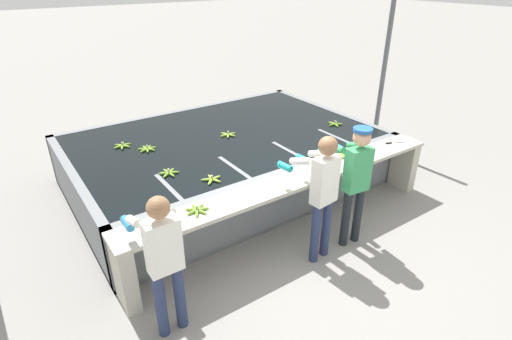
# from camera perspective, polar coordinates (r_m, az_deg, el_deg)

# --- Properties ---
(ground_plane) EXTENTS (80.00, 80.00, 0.00)m
(ground_plane) POSITION_cam_1_polar(r_m,az_deg,el_deg) (5.52, 6.85, -10.01)
(ground_plane) COLOR gray
(ground_plane) RESTS_ON ground
(wash_tank) EXTENTS (4.84, 3.24, 0.86)m
(wash_tank) POSITION_cam_1_polar(r_m,az_deg,el_deg) (6.74, -4.45, 1.56)
(wash_tank) COLOR gray
(wash_tank) RESTS_ON ground
(work_ledge) EXTENTS (4.84, 0.45, 0.86)m
(work_ledge) POSITION_cam_1_polar(r_m,az_deg,el_deg) (5.32, 5.62, -3.47)
(work_ledge) COLOR #B7B2A3
(work_ledge) RESTS_ON ground
(worker_0) EXTENTS (0.41, 0.71, 1.56)m
(worker_0) POSITION_cam_1_polar(r_m,az_deg,el_deg) (3.87, -13.14, -11.69)
(worker_0) COLOR navy
(worker_0) RESTS_ON ground
(worker_1) EXTENTS (0.45, 0.73, 1.65)m
(worker_1) POSITION_cam_1_polar(r_m,az_deg,el_deg) (4.75, 9.40, -2.58)
(worker_1) COLOR navy
(worker_1) RESTS_ON ground
(worker_2) EXTENTS (0.46, 0.73, 1.63)m
(worker_2) POSITION_cam_1_polar(r_m,az_deg,el_deg) (5.11, 13.96, -0.81)
(worker_2) COLOR #1E2328
(worker_2) RESTS_ON ground
(banana_bunch_floating_0) EXTENTS (0.28, 0.28, 0.08)m
(banana_bunch_floating_0) POSITION_cam_1_polar(r_m,az_deg,el_deg) (6.22, -15.27, 2.94)
(banana_bunch_floating_0) COLOR #7FAD33
(banana_bunch_floating_0) RESTS_ON wash_tank
(banana_bunch_floating_1) EXTENTS (0.28, 0.27, 0.08)m
(banana_bunch_floating_1) POSITION_cam_1_polar(r_m,az_deg,el_deg) (6.54, -4.01, 5.09)
(banana_bunch_floating_1) COLOR #93BC3D
(banana_bunch_floating_1) RESTS_ON wash_tank
(banana_bunch_floating_2) EXTENTS (0.27, 0.28, 0.08)m
(banana_bunch_floating_2) POSITION_cam_1_polar(r_m,az_deg,el_deg) (7.12, 11.22, 6.48)
(banana_bunch_floating_2) COLOR #75A333
(banana_bunch_floating_2) RESTS_ON wash_tank
(banana_bunch_floating_3) EXTENTS (0.28, 0.27, 0.08)m
(banana_bunch_floating_3) POSITION_cam_1_polar(r_m,az_deg,el_deg) (6.44, -18.52, 3.33)
(banana_bunch_floating_3) COLOR #7FAD33
(banana_bunch_floating_3) RESTS_ON wash_tank
(banana_bunch_floating_4) EXTENTS (0.27, 0.28, 0.08)m
(banana_bunch_floating_4) POSITION_cam_1_polar(r_m,az_deg,el_deg) (5.41, -12.36, -0.38)
(banana_bunch_floating_4) COLOR #75A333
(banana_bunch_floating_4) RESTS_ON wash_tank
(banana_bunch_floating_5) EXTENTS (0.27, 0.27, 0.08)m
(banana_bunch_floating_5) POSITION_cam_1_polar(r_m,az_deg,el_deg) (5.16, -6.33, -1.33)
(banana_bunch_floating_5) COLOR #93BC3D
(banana_bunch_floating_5) RESTS_ON wash_tank
(banana_bunch_ledge_0) EXTENTS (0.28, 0.27, 0.08)m
(banana_bunch_ledge_0) POSITION_cam_1_polar(r_m,az_deg,el_deg) (5.92, 12.85, 2.04)
(banana_bunch_ledge_0) COLOR #93BC3D
(banana_bunch_ledge_0) RESTS_ON work_ledge
(banana_bunch_ledge_1) EXTENTS (0.28, 0.28, 0.08)m
(banana_bunch_ledge_1) POSITION_cam_1_polar(r_m,az_deg,el_deg) (4.54, -8.41, -5.66)
(banana_bunch_ledge_1) COLOR #75A333
(banana_bunch_ledge_1) RESTS_ON work_ledge
(knife_0) EXTENTS (0.34, 0.14, 0.02)m
(knife_0) POSITION_cam_1_polar(r_m,az_deg,el_deg) (6.59, 18.95, 3.72)
(knife_0) COLOR silver
(knife_0) RESTS_ON work_ledge
(support_post_right) EXTENTS (0.09, 0.09, 3.20)m
(support_post_right) POSITION_cam_1_polar(r_m,az_deg,el_deg) (8.08, 17.82, 13.54)
(support_post_right) COLOR slate
(support_post_right) RESTS_ON ground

